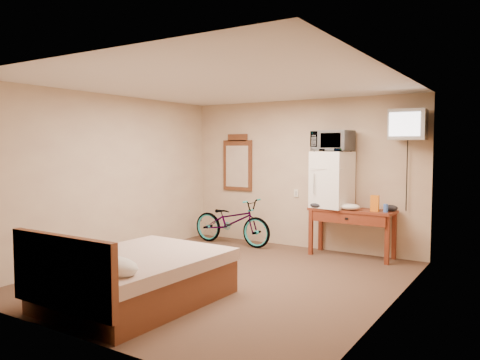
{
  "coord_description": "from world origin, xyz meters",
  "views": [
    {
      "loc": [
        3.37,
        -4.96,
        1.7
      ],
      "look_at": [
        -0.15,
        0.59,
        1.24
      ],
      "focal_mm": 35.0,
      "sensor_mm": 36.0,
      "label": 1
    }
  ],
  "objects_px": {
    "blue_cup": "(386,208)",
    "bed": "(132,277)",
    "bicycle": "(232,221)",
    "crt_television": "(408,125)",
    "mini_fridge": "(332,180)",
    "wall_mirror": "(238,163)",
    "microwave": "(333,141)",
    "desk": "(351,217)"
  },
  "relations": [
    {
      "from": "blue_cup",
      "to": "bed",
      "type": "distance_m",
      "value": 3.83
    },
    {
      "from": "bicycle",
      "to": "bed",
      "type": "height_order",
      "value": "bed"
    },
    {
      "from": "blue_cup",
      "to": "crt_television",
      "type": "relative_size",
      "value": 0.2
    },
    {
      "from": "blue_cup",
      "to": "bed",
      "type": "height_order",
      "value": "bed"
    },
    {
      "from": "mini_fridge",
      "to": "bicycle",
      "type": "bearing_deg",
      "value": -172.51
    },
    {
      "from": "wall_mirror",
      "to": "bed",
      "type": "relative_size",
      "value": 0.52
    },
    {
      "from": "mini_fridge",
      "to": "bed",
      "type": "xyz_separation_m",
      "value": [
        -0.94,
        -3.43,
        -0.9
      ]
    },
    {
      "from": "microwave",
      "to": "crt_television",
      "type": "xyz_separation_m",
      "value": [
        1.15,
        -0.03,
        0.22
      ]
    },
    {
      "from": "microwave",
      "to": "bed",
      "type": "xyz_separation_m",
      "value": [
        -0.94,
        -3.43,
        -1.5
      ]
    },
    {
      "from": "microwave",
      "to": "bed",
      "type": "distance_m",
      "value": 3.86
    },
    {
      "from": "blue_cup",
      "to": "wall_mirror",
      "type": "xyz_separation_m",
      "value": [
        -2.79,
        0.32,
        0.6
      ]
    },
    {
      "from": "crt_television",
      "to": "microwave",
      "type": "bearing_deg",
      "value": 178.75
    },
    {
      "from": "desk",
      "to": "crt_television",
      "type": "bearing_deg",
      "value": 1.39
    },
    {
      "from": "mini_fridge",
      "to": "bed",
      "type": "height_order",
      "value": "mini_fridge"
    },
    {
      "from": "desk",
      "to": "crt_television",
      "type": "xyz_separation_m",
      "value": [
        0.81,
        0.02,
        1.4
      ]
    },
    {
      "from": "mini_fridge",
      "to": "microwave",
      "type": "distance_m",
      "value": 0.61
    },
    {
      "from": "crt_television",
      "to": "mini_fridge",
      "type": "bearing_deg",
      "value": 178.76
    },
    {
      "from": "desk",
      "to": "bed",
      "type": "xyz_separation_m",
      "value": [
        -1.28,
        -3.38,
        -0.33
      ]
    },
    {
      "from": "bicycle",
      "to": "mini_fridge",
      "type": "bearing_deg",
      "value": -81.28
    },
    {
      "from": "bed",
      "to": "mini_fridge",
      "type": "bearing_deg",
      "value": 74.66
    },
    {
      "from": "desk",
      "to": "microwave",
      "type": "height_order",
      "value": "microwave"
    },
    {
      "from": "microwave",
      "to": "bicycle",
      "type": "distance_m",
      "value": 2.25
    },
    {
      "from": "mini_fridge",
      "to": "microwave",
      "type": "relative_size",
      "value": 1.5
    },
    {
      "from": "mini_fridge",
      "to": "crt_television",
      "type": "distance_m",
      "value": 1.42
    },
    {
      "from": "mini_fridge",
      "to": "bicycle",
      "type": "relative_size",
      "value": 0.57
    },
    {
      "from": "blue_cup",
      "to": "bicycle",
      "type": "distance_m",
      "value": 2.66
    },
    {
      "from": "wall_mirror",
      "to": "microwave",
      "type": "bearing_deg",
      "value": -6.73
    },
    {
      "from": "wall_mirror",
      "to": "bed",
      "type": "bearing_deg",
      "value": -74.97
    },
    {
      "from": "mini_fridge",
      "to": "bed",
      "type": "relative_size",
      "value": 0.45
    },
    {
      "from": "microwave",
      "to": "bicycle",
      "type": "xyz_separation_m",
      "value": [
        -1.75,
        -0.23,
        -1.39
      ]
    },
    {
      "from": "mini_fridge",
      "to": "blue_cup",
      "type": "bearing_deg",
      "value": -5.89
    },
    {
      "from": "desk",
      "to": "mini_fridge",
      "type": "xyz_separation_m",
      "value": [
        -0.34,
        0.04,
        0.57
      ]
    },
    {
      "from": "crt_television",
      "to": "bed",
      "type": "height_order",
      "value": "crt_television"
    },
    {
      "from": "crt_television",
      "to": "bed",
      "type": "relative_size",
      "value": 0.31
    },
    {
      "from": "mini_fridge",
      "to": "bicycle",
      "type": "height_order",
      "value": "mini_fridge"
    },
    {
      "from": "microwave",
      "to": "bicycle",
      "type": "height_order",
      "value": "microwave"
    },
    {
      "from": "blue_cup",
      "to": "bicycle",
      "type": "height_order",
      "value": "blue_cup"
    },
    {
      "from": "wall_mirror",
      "to": "bicycle",
      "type": "height_order",
      "value": "wall_mirror"
    },
    {
      "from": "microwave",
      "to": "crt_television",
      "type": "distance_m",
      "value": 1.17
    },
    {
      "from": "bicycle",
      "to": "crt_television",
      "type": "bearing_deg",
      "value": -84.72
    },
    {
      "from": "mini_fridge",
      "to": "wall_mirror",
      "type": "xyz_separation_m",
      "value": [
        -1.92,
        0.23,
        0.22
      ]
    },
    {
      "from": "mini_fridge",
      "to": "crt_television",
      "type": "bearing_deg",
      "value": -1.24
    }
  ]
}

